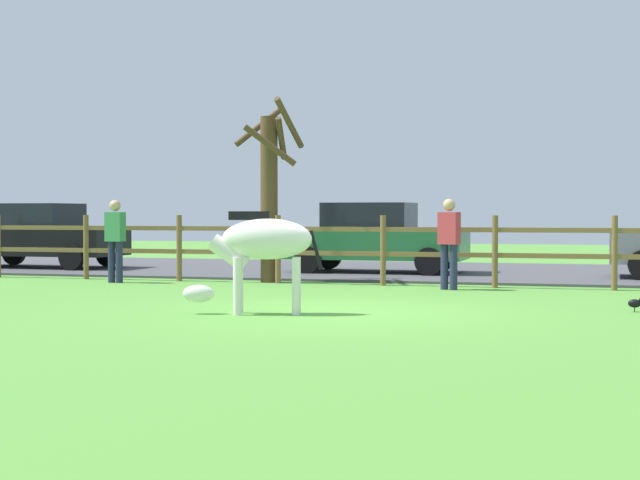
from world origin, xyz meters
TOP-DOWN VIEW (x-y plane):
  - ground_plane at (0.00, 0.00)m, footprint 60.00×60.00m
  - parking_asphalt at (0.00, 9.30)m, footprint 28.00×7.40m
  - paddock_fence at (-0.43, 5.00)m, footprint 21.24×0.11m
  - bare_tree at (-2.79, 5.22)m, footprint 1.47×1.48m
  - zebra at (-0.92, -0.57)m, footprint 1.90×0.79m
  - crow_on_grass at (4.03, 1.15)m, footprint 0.21×0.10m
  - parked_car_black at (-9.62, 7.78)m, footprint 4.02×1.92m
  - parked_car_green at (-1.34, 8.21)m, footprint 4.01×1.90m
  - visitor_left_of_tree at (-5.69, 4.23)m, footprint 0.38×0.26m
  - visitor_right_of_tree at (0.93, 4.33)m, footprint 0.41×0.32m

SIDE VIEW (x-z plane):
  - ground_plane at x=0.00m, z-range 0.00..0.00m
  - parking_asphalt at x=0.00m, z-range 0.00..0.05m
  - crow_on_grass at x=4.03m, z-range 0.02..0.23m
  - paddock_fence at x=-0.43m, z-range 0.09..1.43m
  - parked_car_black at x=-9.62m, z-range 0.06..1.62m
  - parked_car_green at x=-1.34m, z-range 0.06..1.62m
  - visitor_left_of_tree at x=-5.69m, z-range 0.09..1.73m
  - visitor_right_of_tree at x=0.93m, z-range 0.09..1.73m
  - zebra at x=-0.92m, z-range 0.22..1.63m
  - bare_tree at x=-2.79m, z-range 0.03..3.66m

